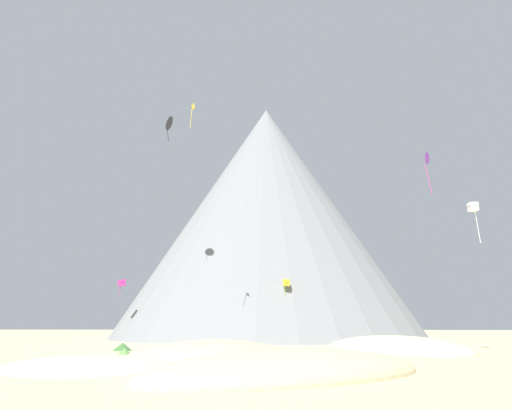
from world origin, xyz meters
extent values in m
plane|color=#C6B284|center=(0.00, 0.00, 0.00)|extent=(400.00, 400.00, 0.00)
ellipsoid|color=#C6B284|center=(-2.18, 9.20, 0.00)|extent=(20.46, 21.34, 3.45)
ellipsoid|color=beige|center=(-9.20, -1.06, 0.00)|extent=(13.82, 11.98, 1.99)
ellipsoid|color=#C6B284|center=(5.09, -3.90, 0.00)|extent=(23.07, 21.40, 3.29)
ellipsoid|color=#CCBA8E|center=(17.16, 22.06, 0.00)|extent=(21.31, 23.14, 3.68)
cone|color=#568442|center=(2.42, 11.37, 0.49)|extent=(2.24, 2.24, 0.98)
cone|color=#386633|center=(-5.66, 16.74, 0.46)|extent=(2.14, 2.14, 0.92)
cone|color=#668C4C|center=(3.25, 8.59, 0.34)|extent=(3.05, 3.05, 0.68)
cone|color=#386633|center=(1.12, 2.18, 0.51)|extent=(1.79, 1.79, 1.01)
cone|color=#386633|center=(-15.27, 21.41, 0.48)|extent=(3.04, 3.04, 0.96)
cone|color=#568442|center=(-12.58, 14.87, 0.34)|extent=(2.02, 2.02, 0.69)
cone|color=slate|center=(-0.30, 71.01, 28.18)|extent=(90.28, 90.28, 56.36)
cone|color=slate|center=(-11.98, 75.33, 13.69)|extent=(34.52, 34.52, 27.37)
cone|color=slate|center=(11.17, 69.35, 13.68)|extent=(48.52, 48.52, 27.37)
cube|color=yellow|center=(4.50, 41.72, 9.50)|extent=(1.17, 1.10, 0.68)
cube|color=yellow|center=(4.50, 41.72, 10.08)|extent=(1.17, 1.10, 0.68)
cylinder|color=#8CD133|center=(4.34, 41.72, 7.03)|extent=(0.34, 0.31, 4.45)
cone|color=blue|center=(-6.60, 56.40, 10.61)|extent=(0.81, 1.36, 1.32)
cylinder|color=#E5668C|center=(-6.37, 56.40, 9.14)|extent=(0.14, 0.19, 1.64)
cube|color=#D1339E|center=(-25.85, 47.09, 10.13)|extent=(1.71, 1.70, 0.72)
cube|color=#D1339E|center=(-25.85, 47.09, 10.74)|extent=(1.71, 1.70, 0.72)
cylinder|color=#D1339E|center=(-26.10, 47.09, 9.02)|extent=(0.33, 0.11, 1.67)
cone|color=purple|center=(22.15, 19.00, 22.80)|extent=(1.20, 1.44, 1.50)
cylinder|color=#D1339E|center=(22.13, 19.00, 20.10)|extent=(0.48, 0.35, 3.90)
cube|color=gold|center=(-8.18, 23.31, 33.20)|extent=(0.64, 0.59, 0.83)
cylinder|color=gold|center=(-8.42, 23.31, 31.35)|extent=(0.16, 0.37, 2.97)
cone|color=black|center=(-14.66, 34.30, 35.95)|extent=(2.04, 2.12, 2.53)
cylinder|color=black|center=(-14.90, 34.30, 33.76)|extent=(0.34, 0.35, 1.85)
cube|color=white|center=(27.92, 21.50, 16.87)|extent=(1.04, 1.05, 0.48)
cube|color=white|center=(27.92, 21.50, 17.44)|extent=(1.04, 1.05, 0.48)
cylinder|color=white|center=(28.20, 21.50, 14.61)|extent=(0.23, 0.17, 4.04)
camera|label=1|loc=(5.32, -33.98, 3.21)|focal=31.40mm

